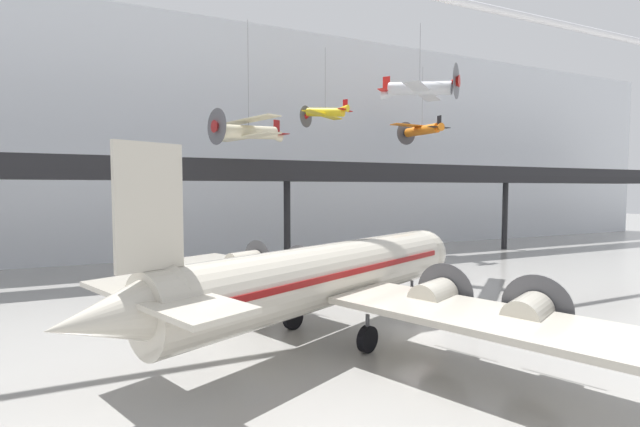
% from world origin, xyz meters
% --- Properties ---
extents(ground_plane, '(260.00, 260.00, 0.00)m').
position_xyz_m(ground_plane, '(0.00, 0.00, 0.00)').
color(ground_plane, '#9E9B96').
extents(hangar_back_wall, '(140.00, 3.00, 27.47)m').
position_xyz_m(hangar_back_wall, '(0.00, 32.87, 13.73)').
color(hangar_back_wall, silver).
rests_on(hangar_back_wall, ground).
extents(mezzanine_walkway, '(110.00, 3.20, 10.71)m').
position_xyz_m(mezzanine_walkway, '(0.00, 21.71, 9.02)').
color(mezzanine_walkway, black).
rests_on(mezzanine_walkway, ground).
extents(airliner_silver_main, '(23.25, 27.33, 9.58)m').
position_xyz_m(airliner_silver_main, '(-5.55, 0.88, 3.42)').
color(airliner_silver_main, beige).
rests_on(airliner_silver_main, ground).
extents(suspended_plane_yellow_lowwing, '(5.82, 5.38, 7.87)m').
position_xyz_m(suspended_plane_yellow_lowwing, '(3.70, 21.35, 15.76)').
color(suspended_plane_yellow_lowwing, yellow).
extents(suspended_plane_cream_biplane, '(7.01, 8.19, 10.66)m').
position_xyz_m(suspended_plane_cream_biplane, '(-5.39, 17.01, 12.82)').
color(suspended_plane_cream_biplane, beige).
extents(suspended_plane_silver_racer, '(7.33, 6.99, 6.80)m').
position_xyz_m(suspended_plane_silver_racer, '(8.72, 12.29, 16.72)').
color(suspended_plane_silver_racer, silver).
extents(suspended_plane_orange_highwing, '(8.00, 6.50, 8.83)m').
position_xyz_m(suspended_plane_orange_highwing, '(16.95, 22.90, 14.90)').
color(suspended_plane_orange_highwing, orange).
extents(stanchion_barrier, '(0.36, 0.36, 1.08)m').
position_xyz_m(stanchion_barrier, '(1.80, 0.59, 0.33)').
color(stanchion_barrier, '#B2B5BA').
rests_on(stanchion_barrier, ground).
extents(info_sign_pedestal, '(0.23, 0.77, 1.24)m').
position_xyz_m(info_sign_pedestal, '(2.18, -1.70, 0.46)').
color(info_sign_pedestal, '#4C4C51').
rests_on(info_sign_pedestal, ground).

